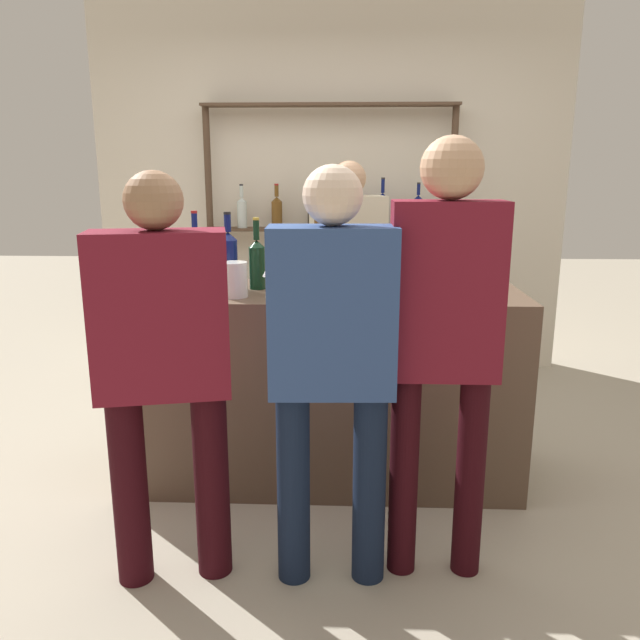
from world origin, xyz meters
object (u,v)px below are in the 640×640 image
object	(u,v)px
counter_bottle_2	(229,259)
customer_center	(332,353)
cork_jar	(234,280)
customer_left	(163,357)
counter_bottle_0	(196,256)
counter_bottle_1	(317,264)
customer_right	(444,327)
counter_bottle_3	(338,259)
wine_glass	(272,268)
counter_bottle_4	(366,267)
counter_bottle_5	(257,262)
server_behind_counter	(348,270)

from	to	relation	value
counter_bottle_2	customer_center	world-z (taller)	customer_center
cork_jar	customer_left	distance (m)	0.72
cork_jar	counter_bottle_0	bearing A→B (deg)	128.16
customer_center	cork_jar	bearing A→B (deg)	32.35
counter_bottle_0	counter_bottle_2	xyz separation A→B (m)	(0.19, -0.11, 0.00)
counter_bottle_1	customer_right	size ratio (longest dim) A/B	0.22
counter_bottle_0	customer_center	bearing A→B (deg)	-54.29
counter_bottle_0	customer_right	bearing A→B (deg)	-39.77
counter_bottle_3	cork_jar	distance (m)	0.57
counter_bottle_0	counter_bottle_1	xyz separation A→B (m)	(0.62, -0.24, -0.00)
cork_jar	counter_bottle_2	bearing A→B (deg)	106.67
counter_bottle_0	cork_jar	bearing A→B (deg)	-51.84
customer_center	customer_left	xyz separation A→B (m)	(-0.60, -0.01, -0.02)
cork_jar	customer_left	bearing A→B (deg)	-101.74
customer_right	counter_bottle_3	bearing A→B (deg)	22.77
wine_glass	customer_left	world-z (taller)	customer_left
customer_left	counter_bottle_3	bearing A→B (deg)	-43.05
counter_bottle_4	customer_center	bearing A→B (deg)	-100.01
counter_bottle_0	customer_right	size ratio (longest dim) A/B	0.22
counter_bottle_4	customer_right	xyz separation A→B (m)	(0.26, -0.74, -0.10)
counter_bottle_4	customer_center	size ratio (longest dim) A/B	0.20
counter_bottle_0	customer_left	distance (m)	1.03
counter_bottle_1	counter_bottle_3	xyz separation A→B (m)	(0.09, 0.25, -0.01)
counter_bottle_1	counter_bottle_5	world-z (taller)	counter_bottle_1
counter_bottle_4	customer_right	world-z (taller)	customer_right
counter_bottle_5	counter_bottle_4	bearing A→B (deg)	-7.98
counter_bottle_0	counter_bottle_2	world-z (taller)	counter_bottle_2
counter_bottle_0	wine_glass	size ratio (longest dim) A/B	2.06
cork_jar	counter_bottle_5	bearing A→B (deg)	69.33
wine_glass	server_behind_counter	xyz separation A→B (m)	(0.35, 1.04, -0.18)
counter_bottle_3	counter_bottle_4	xyz separation A→B (m)	(0.13, -0.20, -0.01)
counter_bottle_1	counter_bottle_5	size ratio (longest dim) A/B	1.05
counter_bottle_2	customer_right	distance (m)	1.24
counter_bottle_1	counter_bottle_4	xyz separation A→B (m)	(0.23, 0.05, -0.02)
counter_bottle_3	wine_glass	world-z (taller)	counter_bottle_3
server_behind_counter	wine_glass	bearing A→B (deg)	-35.25
counter_bottle_5	counter_bottle_3	bearing A→B (deg)	17.27
customer_right	counter_bottle_2	bearing A→B (deg)	48.66
counter_bottle_1	counter_bottle_2	size ratio (longest dim) A/B	0.97
wine_glass	customer_center	world-z (taller)	customer_center
counter_bottle_5	customer_center	xyz separation A→B (m)	(0.39, -0.88, -0.19)
counter_bottle_1	customer_left	bearing A→B (deg)	-124.17
counter_bottle_4	counter_bottle_2	bearing A→B (deg)	173.83
server_behind_counter	customer_center	size ratio (longest dim) A/B	1.02
counter_bottle_3	wine_glass	size ratio (longest dim) A/B	1.93
counter_bottle_1	counter_bottle_4	distance (m)	0.23
counter_bottle_1	counter_bottle_3	bearing A→B (deg)	69.21
counter_bottle_2	server_behind_counter	world-z (taller)	server_behind_counter
counter_bottle_2	wine_glass	xyz separation A→B (m)	(0.23, -0.20, -0.01)
counter_bottle_1	customer_center	size ratio (longest dim) A/B	0.23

